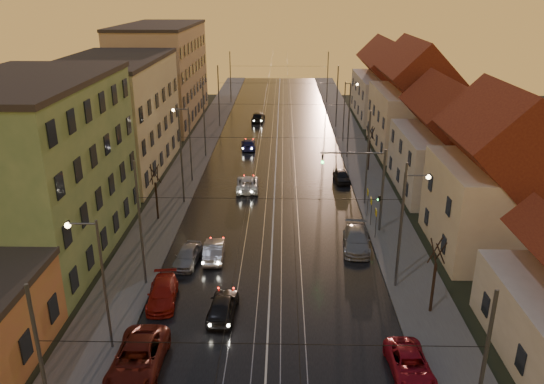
# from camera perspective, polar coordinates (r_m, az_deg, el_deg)

# --- Properties ---
(ground) EXTENTS (160.00, 160.00, 0.00)m
(ground) POSITION_cam_1_polar(r_m,az_deg,el_deg) (29.75, -0.67, -19.06)
(ground) COLOR black
(ground) RESTS_ON ground
(road) EXTENTS (16.00, 120.00, 0.04)m
(road) POSITION_cam_1_polar(r_m,az_deg,el_deg) (65.61, 0.47, 4.04)
(road) COLOR black
(road) RESTS_ON ground
(sidewalk_left) EXTENTS (4.00, 120.00, 0.15)m
(sidewalk_left) POSITION_cam_1_polar(r_m,az_deg,el_deg) (66.48, -8.21, 4.10)
(sidewalk_left) COLOR #4C4C4C
(sidewalk_left) RESTS_ON ground
(sidewalk_right) EXTENTS (4.00, 120.00, 0.15)m
(sidewalk_right) POSITION_cam_1_polar(r_m,az_deg,el_deg) (66.23, 9.17, 3.98)
(sidewalk_right) COLOR #4C4C4C
(sidewalk_right) RESTS_ON ground
(tram_rail_0) EXTENTS (0.06, 120.00, 0.03)m
(tram_rail_0) POSITION_cam_1_polar(r_m,az_deg,el_deg) (65.67, -1.46, 4.08)
(tram_rail_0) COLOR gray
(tram_rail_0) RESTS_ON road
(tram_rail_1) EXTENTS (0.06, 120.00, 0.03)m
(tram_rail_1) POSITION_cam_1_polar(r_m,az_deg,el_deg) (65.62, -0.21, 4.08)
(tram_rail_1) COLOR gray
(tram_rail_1) RESTS_ON road
(tram_rail_2) EXTENTS (0.06, 120.00, 0.03)m
(tram_rail_2) POSITION_cam_1_polar(r_m,az_deg,el_deg) (65.60, 1.14, 4.07)
(tram_rail_2) COLOR gray
(tram_rail_2) RESTS_ON road
(tram_rail_3) EXTENTS (0.06, 120.00, 0.03)m
(tram_rail_3) POSITION_cam_1_polar(r_m,az_deg,el_deg) (65.61, 2.39, 4.06)
(tram_rail_3) COLOR gray
(tram_rail_3) RESTS_ON road
(apartment_left_1) EXTENTS (10.00, 18.00, 13.00)m
(apartment_left_1) POSITION_cam_1_polar(r_m,az_deg,el_deg) (42.97, -24.08, 2.00)
(apartment_left_1) COLOR #597F51
(apartment_left_1) RESTS_ON ground
(apartment_left_2) EXTENTS (10.00, 20.00, 12.00)m
(apartment_left_2) POSITION_cam_1_polar(r_m,az_deg,el_deg) (61.07, -16.41, 7.71)
(apartment_left_2) COLOR beige
(apartment_left_2) RESTS_ON ground
(apartment_left_3) EXTENTS (10.00, 24.00, 14.00)m
(apartment_left_3) POSITION_cam_1_polar(r_m,az_deg,el_deg) (83.70, -11.69, 12.22)
(apartment_left_3) COLOR tan
(apartment_left_3) RESTS_ON ground
(house_right_1) EXTENTS (8.67, 10.20, 10.80)m
(house_right_1) POSITION_cam_1_polar(r_m,az_deg,el_deg) (43.30, 23.10, 0.81)
(house_right_1) COLOR beige
(house_right_1) RESTS_ON ground
(house_right_2) EXTENTS (9.18, 12.24, 9.20)m
(house_right_2) POSITION_cam_1_polar(r_m,az_deg,el_deg) (55.22, 18.29, 4.69)
(house_right_2) COLOR #B9B4AB
(house_right_2) RESTS_ON ground
(house_right_3) EXTENTS (9.18, 14.28, 11.50)m
(house_right_3) POSITION_cam_1_polar(r_m,az_deg,el_deg) (69.02, 14.96, 9.14)
(house_right_3) COLOR beige
(house_right_3) RESTS_ON ground
(house_right_4) EXTENTS (9.18, 16.32, 10.00)m
(house_right_4) POSITION_cam_1_polar(r_m,az_deg,el_deg) (86.47, 12.23, 11.14)
(house_right_4) COLOR #B9B4AB
(house_right_4) RESTS_ON ground
(catenary_pole_l_0) EXTENTS (0.16, 0.16, 9.00)m
(catenary_pole_l_0) POSITION_cam_1_polar(r_m,az_deg,el_deg) (24.17, -23.25, -18.32)
(catenary_pole_l_0) COLOR #595B60
(catenary_pole_l_0) RESTS_ON ground
(catenary_pole_l_1) EXTENTS (0.16, 0.16, 9.00)m
(catenary_pole_l_1) POSITION_cam_1_polar(r_m,az_deg,el_deg) (36.22, -13.98, -3.52)
(catenary_pole_l_1) COLOR #595B60
(catenary_pole_l_1) RESTS_ON ground
(catenary_pole_r_1) EXTENTS (0.16, 0.16, 9.00)m
(catenary_pole_r_1) POSITION_cam_1_polar(r_m,az_deg,el_deg) (35.83, 13.69, -3.77)
(catenary_pole_r_1) COLOR #595B60
(catenary_pole_r_1) RESTS_ON ground
(catenary_pole_l_2) EXTENTS (0.16, 0.16, 9.00)m
(catenary_pole_l_2) POSITION_cam_1_polar(r_m,az_deg,el_deg) (49.90, -9.72, 3.62)
(catenary_pole_l_2) COLOR #595B60
(catenary_pole_l_2) RESTS_ON ground
(catenary_pole_r_2) EXTENTS (0.16, 0.16, 9.00)m
(catenary_pole_r_2) POSITION_cam_1_polar(r_m,az_deg,el_deg) (49.61, 10.22, 3.48)
(catenary_pole_r_2) COLOR #595B60
(catenary_pole_r_2) RESTS_ON ground
(catenary_pole_l_3) EXTENTS (0.16, 0.16, 9.00)m
(catenary_pole_l_3) POSITION_cam_1_polar(r_m,az_deg,el_deg) (64.17, -7.31, 7.63)
(catenary_pole_l_3) COLOR #595B60
(catenary_pole_l_3) RESTS_ON ground
(catenary_pole_r_3) EXTENTS (0.16, 0.16, 9.00)m
(catenary_pole_r_3) POSITION_cam_1_polar(r_m,az_deg,el_deg) (63.95, 8.26, 7.53)
(catenary_pole_r_3) COLOR #595B60
(catenary_pole_r_3) RESTS_ON ground
(catenary_pole_l_4) EXTENTS (0.16, 0.16, 9.00)m
(catenary_pole_l_4) POSITION_cam_1_polar(r_m,az_deg,el_deg) (78.71, -5.75, 10.16)
(catenary_pole_l_4) COLOR #595B60
(catenary_pole_l_4) RESTS_ON ground
(catenary_pole_r_4) EXTENTS (0.16, 0.16, 9.00)m
(catenary_pole_r_4) POSITION_cam_1_polar(r_m,az_deg,el_deg) (78.53, 7.01, 10.09)
(catenary_pole_r_4) COLOR #595B60
(catenary_pole_r_4) RESTS_ON ground
(catenary_pole_l_5) EXTENTS (0.16, 0.16, 9.00)m
(catenary_pole_l_5) POSITION_cam_1_polar(r_m,az_deg,el_deg) (96.35, -4.49, 12.18)
(catenary_pole_l_5) COLOR #595B60
(catenary_pole_l_5) RESTS_ON ground
(catenary_pole_r_5) EXTENTS (0.16, 0.16, 9.00)m
(catenary_pole_r_5) POSITION_cam_1_polar(r_m,az_deg,el_deg) (96.20, 5.99, 12.12)
(catenary_pole_r_5) COLOR #595B60
(catenary_pole_r_5) RESTS_ON ground
(street_lamp_0) EXTENTS (1.75, 0.32, 8.00)m
(street_lamp_0) POSITION_cam_1_polar(r_m,az_deg,el_deg) (30.24, -18.28, -8.30)
(street_lamp_0) COLOR #595B60
(street_lamp_0) RESTS_ON ground
(street_lamp_1) EXTENTS (1.75, 0.32, 8.00)m
(street_lamp_1) POSITION_cam_1_polar(r_m,az_deg,el_deg) (36.68, 14.20, -2.57)
(street_lamp_1) COLOR #595B60
(street_lamp_1) RESTS_ON ground
(street_lamp_2) EXTENTS (1.75, 0.32, 8.00)m
(street_lamp_2) POSITION_cam_1_polar(r_m,az_deg,el_deg) (55.55, -9.15, 5.85)
(street_lamp_2) COLOR #595B60
(street_lamp_2) RESTS_ON ground
(street_lamp_3) EXTENTS (1.75, 0.32, 8.00)m
(street_lamp_3) POSITION_cam_1_polar(r_m,az_deg,el_deg) (70.71, 8.04, 9.15)
(street_lamp_3) COLOR #595B60
(street_lamp_3) RESTS_ON ground
(traffic_light_mast) EXTENTS (5.30, 0.32, 7.20)m
(traffic_light_mast) POSITION_cam_1_polar(r_m,az_deg,el_deg) (43.87, 10.58, 1.26)
(traffic_light_mast) COLOR #595B60
(traffic_light_mast) RESTS_ON ground
(bare_tree_0) EXTENTS (1.09, 1.09, 5.11)m
(bare_tree_0) POSITION_cam_1_polar(r_m,az_deg,el_deg) (47.19, -12.35, -0.19)
(bare_tree_0) COLOR black
(bare_tree_0) RESTS_ON ground
(bare_tree_1) EXTENTS (1.09, 1.09, 5.11)m
(bare_tree_1) POSITION_cam_1_polar(r_m,az_deg,el_deg) (34.54, 17.04, -8.87)
(bare_tree_1) COLOR black
(bare_tree_1) RESTS_ON ground
(bare_tree_2) EXTENTS (1.09, 1.09, 5.11)m
(bare_tree_2) POSITION_cam_1_polar(r_m,az_deg,el_deg) (59.93, 10.42, 4.50)
(bare_tree_2) COLOR black
(bare_tree_2) RESTS_ON ground
(driving_car_0) EXTENTS (1.90, 4.23, 1.41)m
(driving_car_0) POSITION_cam_1_polar(r_m,az_deg,el_deg) (33.87, -5.33, -12.09)
(driving_car_0) COLOR black
(driving_car_0) RESTS_ON ground
(driving_car_1) EXTENTS (1.66, 4.19, 1.36)m
(driving_car_1) POSITION_cam_1_polar(r_m,az_deg,el_deg) (40.52, -6.28, -6.26)
(driving_car_1) COLOR gray
(driving_car_1) RESTS_ON ground
(driving_car_2) EXTENTS (2.40, 4.86, 1.33)m
(driving_car_2) POSITION_cam_1_polar(r_m,az_deg,el_deg) (53.84, -2.66, 0.89)
(driving_car_2) COLOR silver
(driving_car_2) RESTS_ON ground
(driving_car_3) EXTENTS (2.14, 4.46, 1.25)m
(driving_car_3) POSITION_cam_1_polar(r_m,az_deg,el_deg) (67.95, -2.56, 5.15)
(driving_car_3) COLOR navy
(driving_car_3) RESTS_ON ground
(driving_car_4) EXTENTS (2.13, 4.63, 1.54)m
(driving_car_4) POSITION_cam_1_polar(r_m,az_deg,el_deg) (82.35, -1.49, 8.09)
(driving_car_4) COLOR black
(driving_car_4) RESTS_ON ground
(parked_left_1) EXTENTS (2.60, 5.61, 1.56)m
(parked_left_1) POSITION_cam_1_polar(r_m,az_deg,el_deg) (30.33, -14.25, -17.03)
(parked_left_1) COLOR #57150E
(parked_left_1) RESTS_ON ground
(parked_left_2) EXTENTS (2.21, 4.56, 1.28)m
(parked_left_2) POSITION_cam_1_polar(r_m,az_deg,el_deg) (35.81, -11.70, -10.62)
(parked_left_2) COLOR maroon
(parked_left_2) RESTS_ON ground
(parked_left_3) EXTENTS (2.01, 4.10, 1.35)m
(parked_left_3) POSITION_cam_1_polar(r_m,az_deg,el_deg) (40.06, -9.09, -6.75)
(parked_left_3) COLOR #96969B
(parked_left_3) RESTS_ON ground
(parked_right_0) EXTENTS (2.24, 4.51, 1.23)m
(parked_right_0) POSITION_cam_1_polar(r_m,az_deg,el_deg) (30.26, 14.61, -17.57)
(parked_right_0) COLOR maroon
(parked_right_0) RESTS_ON ground
(parked_right_1) EXTENTS (2.48, 5.21, 1.47)m
(parked_right_1) POSITION_cam_1_polar(r_m,az_deg,el_deg) (42.29, 9.08, -5.10)
(parked_right_1) COLOR gray
(parked_right_1) RESTS_ON ground
(parked_right_2) EXTENTS (1.82, 3.82, 1.26)m
(parked_right_2) POSITION_cam_1_polar(r_m,az_deg,el_deg) (56.54, 7.48, 1.69)
(parked_right_2) COLOR black
(parked_right_2) RESTS_ON ground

